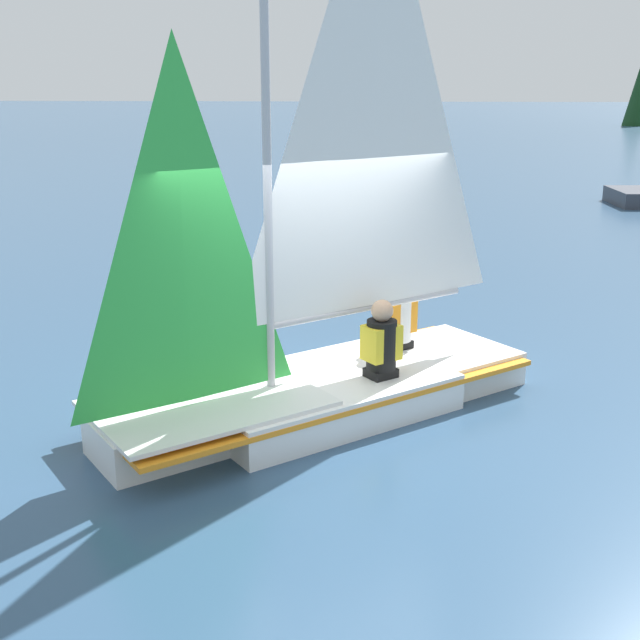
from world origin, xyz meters
TOP-DOWN VIEW (x-y plane):
  - ground_plane at (0.00, 0.00)m, footprint 260.00×260.00m
  - sailboat_main at (0.02, -0.03)m, footprint 3.99×4.43m
  - sailor_helm at (0.07, -0.60)m, footprint 0.42×0.43m
  - sailor_crew at (1.00, -0.78)m, footprint 0.42×0.43m

SIDE VIEW (x-z plane):
  - ground_plane at x=0.00m, z-range 0.00..0.00m
  - sailor_helm at x=0.07m, z-range 0.04..1.20m
  - sailor_crew at x=1.00m, z-range 0.04..1.20m
  - sailboat_main at x=0.02m, z-range -1.93..3.48m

